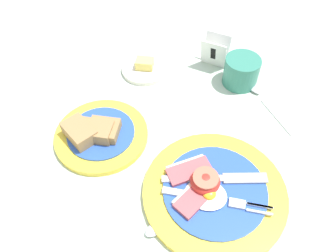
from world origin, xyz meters
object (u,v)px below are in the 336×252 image
at_px(butter_dish, 145,68).
at_px(bread_plate, 98,134).
at_px(breakfast_plate, 212,191).
at_px(sugar_cup, 241,71).
at_px(number_card, 215,51).
at_px(teaspoon_by_saucer, 150,233).
at_px(teaspoon_near_cup, 257,92).

bearing_deg(butter_dish, bread_plate, -93.26).
distance_m(breakfast_plate, butter_dish, 0.35).
bearing_deg(bread_plate, sugar_cup, 47.12).
height_order(breakfast_plate, number_card, number_card).
bearing_deg(breakfast_plate, butter_dish, 130.84).
bearing_deg(butter_dish, sugar_cup, 8.23).
xyz_separation_m(bread_plate, sugar_cup, (0.23, 0.25, 0.02)).
bearing_deg(teaspoon_by_saucer, sugar_cup, 24.10).
height_order(breakfast_plate, bread_plate, bread_plate).
bearing_deg(sugar_cup, breakfast_plate, -88.15).
height_order(sugar_cup, teaspoon_near_cup, sugar_cup).
height_order(breakfast_plate, teaspoon_near_cup, breakfast_plate).
height_order(breakfast_plate, butter_dish, breakfast_plate).
distance_m(breakfast_plate, number_card, 0.35).
xyz_separation_m(bread_plate, butter_dish, (0.01, 0.22, -0.01)).
relative_size(breakfast_plate, butter_dish, 2.28).
height_order(butter_dish, number_card, number_card).
bearing_deg(teaspoon_by_saucer, butter_dish, 56.09).
bearing_deg(butter_dish, teaspoon_near_cup, 1.92).
xyz_separation_m(sugar_cup, teaspoon_near_cup, (0.05, -0.02, -0.03)).
distance_m(sugar_cup, teaspoon_by_saucer, 0.41).
bearing_deg(number_card, breakfast_plate, -70.97).
relative_size(butter_dish, teaspoon_near_cup, 0.71).
bearing_deg(teaspoon_near_cup, butter_dish, 49.48).
height_order(number_card, teaspoon_near_cup, number_card).
distance_m(breakfast_plate, teaspoon_by_saucer, 0.13).
height_order(breakfast_plate, sugar_cup, sugar_cup).
bearing_deg(number_card, sugar_cup, -25.85).
xyz_separation_m(breakfast_plate, bread_plate, (-0.24, 0.05, 0.00)).
relative_size(bread_plate, teaspoon_by_saucer, 1.07).
distance_m(sugar_cup, teaspoon_near_cup, 0.06).
bearing_deg(number_card, teaspoon_by_saucer, -83.83).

